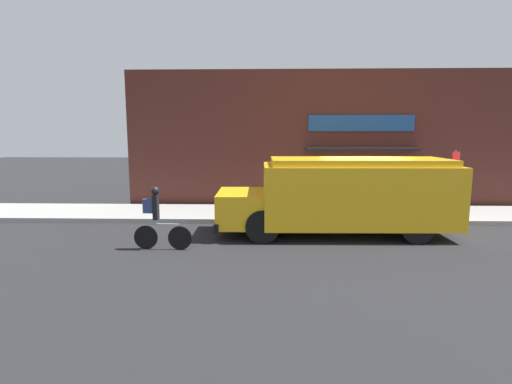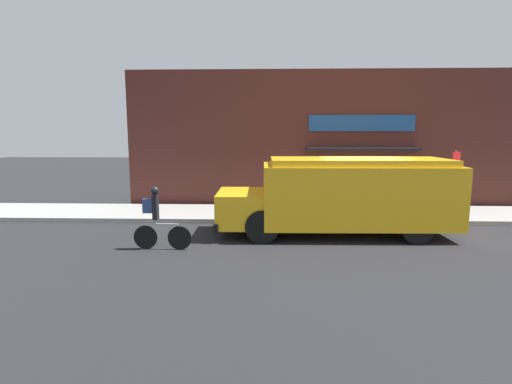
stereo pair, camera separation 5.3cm
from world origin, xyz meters
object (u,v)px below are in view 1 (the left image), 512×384
object	(u,v)px
trash_bin	(430,198)
stop_sign_post	(454,173)
school_bus	(345,195)
cyclist	(158,218)

from	to	relation	value
trash_bin	stop_sign_post	bearing A→B (deg)	-83.06
school_bus	trash_bin	bearing A→B (deg)	38.32
school_bus	cyclist	xyz separation A→B (m)	(-5.04, -1.65, -0.38)
cyclist	stop_sign_post	distance (m)	9.51
trash_bin	school_bus	bearing A→B (deg)	-140.53
stop_sign_post	school_bus	bearing A→B (deg)	-157.31
stop_sign_post	trash_bin	world-z (taller)	stop_sign_post
school_bus	stop_sign_post	size ratio (longest dim) A/B	3.02
school_bus	cyclist	size ratio (longest dim) A/B	4.16
stop_sign_post	trash_bin	size ratio (longest dim) A/B	2.43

